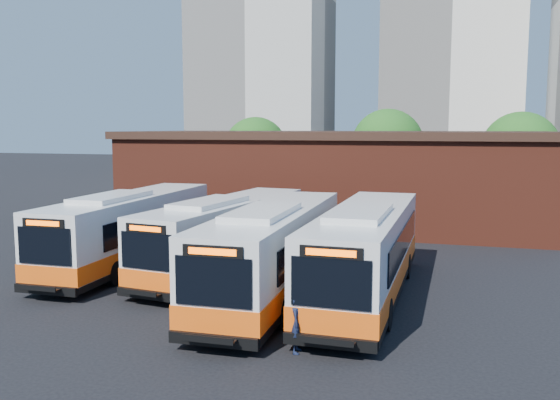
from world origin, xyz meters
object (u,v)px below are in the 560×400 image
(bus_mideast, at_px, (274,254))
(transit_worker, at_px, (297,324))
(bus_midwest, at_px, (226,237))
(bus_west, at_px, (130,232))
(bus_east, at_px, (366,255))

(bus_mideast, bearing_deg, transit_worker, -67.81)
(bus_midwest, bearing_deg, transit_worker, -50.10)
(bus_west, distance_m, bus_midwest, 4.87)
(bus_west, xyz_separation_m, bus_midwest, (4.86, 0.29, -0.06))
(bus_east, xyz_separation_m, transit_worker, (-1.13, -6.37, -0.80))
(bus_mideast, relative_size, transit_worker, 7.79)
(bus_west, xyz_separation_m, transit_worker, (10.62, -8.69, -0.77))
(transit_worker, bearing_deg, bus_midwest, 29.60)
(bus_midwest, xyz_separation_m, bus_mideast, (3.37, -3.42, 0.09))
(bus_west, distance_m, bus_mideast, 8.81)
(bus_west, xyz_separation_m, bus_mideast, (8.23, -3.13, 0.03))
(transit_worker, bearing_deg, bus_mideast, 20.17)
(bus_mideast, relative_size, bus_east, 1.00)
(bus_west, height_order, bus_mideast, bus_mideast)
(bus_midwest, relative_size, bus_mideast, 0.95)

